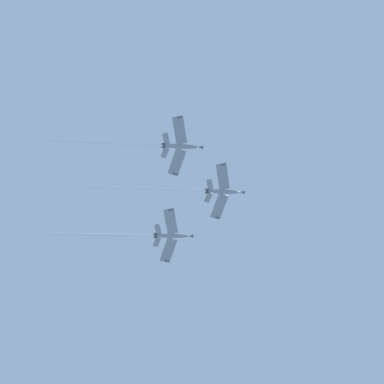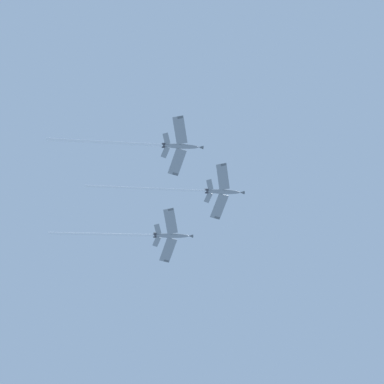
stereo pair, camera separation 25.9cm
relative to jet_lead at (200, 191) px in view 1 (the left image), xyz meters
name	(u,v)px [view 1 (the left image)]	position (x,y,z in m)	size (l,w,h in m)	color
jet_lead	(200,191)	(0.00, 0.00, 0.00)	(27.79, 48.58, 11.73)	gray
jet_left_wing	(149,235)	(9.00, 21.22, -2.09)	(25.51, 44.21, 9.97)	gray
jet_right_wing	(152,145)	(-20.29, 9.78, -3.11)	(26.15, 45.31, 11.52)	gray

